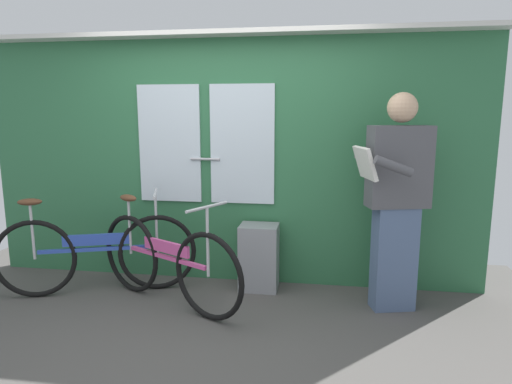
{
  "coord_description": "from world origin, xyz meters",
  "views": [
    {
      "loc": [
        0.9,
        -2.91,
        1.61
      ],
      "look_at": [
        0.38,
        0.46,
        1.0
      ],
      "focal_mm": 31.16,
      "sensor_mm": 36.0,
      "label": 1
    }
  ],
  "objects_px": {
    "bicycle_near_door": "(96,253)",
    "bicycle_leaning_behind": "(166,261)",
    "passenger_reading_newspaper": "(396,198)",
    "trash_bin_by_wall": "(259,257)"
  },
  "relations": [
    {
      "from": "bicycle_near_door",
      "to": "trash_bin_by_wall",
      "type": "distance_m",
      "value": 1.46
    },
    {
      "from": "passenger_reading_newspaper",
      "to": "trash_bin_by_wall",
      "type": "height_order",
      "value": "passenger_reading_newspaper"
    },
    {
      "from": "bicycle_near_door",
      "to": "trash_bin_by_wall",
      "type": "relative_size",
      "value": 2.75
    },
    {
      "from": "bicycle_leaning_behind",
      "to": "passenger_reading_newspaper",
      "type": "relative_size",
      "value": 0.84
    },
    {
      "from": "bicycle_leaning_behind",
      "to": "trash_bin_by_wall",
      "type": "height_order",
      "value": "bicycle_leaning_behind"
    },
    {
      "from": "bicycle_leaning_behind",
      "to": "trash_bin_by_wall",
      "type": "relative_size",
      "value": 2.45
    },
    {
      "from": "passenger_reading_newspaper",
      "to": "trash_bin_by_wall",
      "type": "distance_m",
      "value": 1.34
    },
    {
      "from": "bicycle_near_door",
      "to": "bicycle_leaning_behind",
      "type": "bearing_deg",
      "value": -29.35
    },
    {
      "from": "bicycle_leaning_behind",
      "to": "bicycle_near_door",
      "type": "bearing_deg",
      "value": -162.26
    },
    {
      "from": "bicycle_near_door",
      "to": "bicycle_leaning_behind",
      "type": "distance_m",
      "value": 0.71
    }
  ]
}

